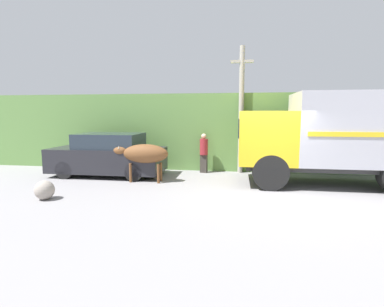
{
  "coord_description": "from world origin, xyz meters",
  "views": [
    {
      "loc": [
        -1.06,
        -9.27,
        2.4
      ],
      "look_at": [
        -2.61,
        1.08,
        1.02
      ],
      "focal_mm": 28.0,
      "sensor_mm": 36.0,
      "label": 1
    }
  ],
  "objects_px": {
    "brown_cow": "(144,154)",
    "parked_suv": "(108,155)",
    "cargo_truck": "(336,134)",
    "roadside_rock": "(45,190)",
    "utility_pole": "(241,108)",
    "pedestrian_on_hill": "(204,151)"
  },
  "relations": [
    {
      "from": "brown_cow",
      "to": "pedestrian_on_hill",
      "type": "bearing_deg",
      "value": 43.97
    },
    {
      "from": "parked_suv",
      "to": "pedestrian_on_hill",
      "type": "relative_size",
      "value": 2.7
    },
    {
      "from": "pedestrian_on_hill",
      "to": "roadside_rock",
      "type": "height_order",
      "value": "pedestrian_on_hill"
    },
    {
      "from": "cargo_truck",
      "to": "brown_cow",
      "type": "bearing_deg",
      "value": -178.04
    },
    {
      "from": "cargo_truck",
      "to": "utility_pole",
      "type": "distance_m",
      "value": 3.71
    },
    {
      "from": "roadside_rock",
      "to": "brown_cow",
      "type": "bearing_deg",
      "value": 51.06
    },
    {
      "from": "pedestrian_on_hill",
      "to": "utility_pole",
      "type": "relative_size",
      "value": 0.32
    },
    {
      "from": "brown_cow",
      "to": "cargo_truck",
      "type": "bearing_deg",
      "value": 1.5
    },
    {
      "from": "cargo_truck",
      "to": "utility_pole",
      "type": "bearing_deg",
      "value": 148.07
    },
    {
      "from": "parked_suv",
      "to": "utility_pole",
      "type": "relative_size",
      "value": 0.86
    },
    {
      "from": "roadside_rock",
      "to": "utility_pole",
      "type": "bearing_deg",
      "value": 41.27
    },
    {
      "from": "brown_cow",
      "to": "parked_suv",
      "type": "distance_m",
      "value": 1.92
    },
    {
      "from": "cargo_truck",
      "to": "pedestrian_on_hill",
      "type": "distance_m",
      "value": 4.92
    },
    {
      "from": "utility_pole",
      "to": "brown_cow",
      "type": "bearing_deg",
      "value": -146.82
    },
    {
      "from": "brown_cow",
      "to": "parked_suv",
      "type": "bearing_deg",
      "value": 152.48
    },
    {
      "from": "cargo_truck",
      "to": "pedestrian_on_hill",
      "type": "xyz_separation_m",
      "value": [
        -4.58,
        1.57,
        -0.85
      ]
    },
    {
      "from": "brown_cow",
      "to": "parked_suv",
      "type": "relative_size",
      "value": 0.46
    },
    {
      "from": "brown_cow",
      "to": "roadside_rock",
      "type": "distance_m",
      "value": 3.43
    },
    {
      "from": "cargo_truck",
      "to": "roadside_rock",
      "type": "distance_m",
      "value": 9.22
    },
    {
      "from": "brown_cow",
      "to": "roadside_rock",
      "type": "relative_size",
      "value": 3.69
    },
    {
      "from": "cargo_truck",
      "to": "pedestrian_on_hill",
      "type": "height_order",
      "value": "cargo_truck"
    },
    {
      "from": "parked_suv",
      "to": "pedestrian_on_hill",
      "type": "xyz_separation_m",
      "value": [
        3.63,
        1.16,
        0.08
      ]
    }
  ]
}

